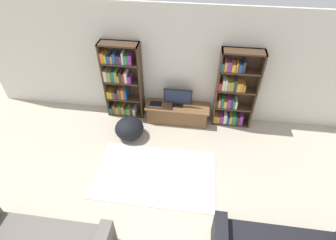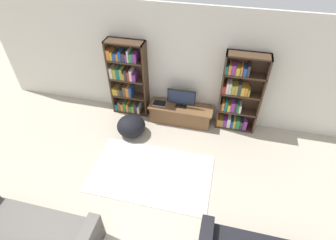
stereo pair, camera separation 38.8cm
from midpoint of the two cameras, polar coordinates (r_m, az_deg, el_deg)
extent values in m
cube|color=silver|center=(5.79, -0.84, 11.79)|extent=(8.80, 0.06, 2.60)
cube|color=#422D1E|center=(6.21, -15.25, 8.31)|extent=(0.04, 0.30, 1.83)
cube|color=#422D1E|center=(5.95, -7.77, 7.95)|extent=(0.04, 0.30, 1.83)
cube|color=#422D1E|center=(6.17, -11.23, 8.81)|extent=(0.86, 0.04, 1.83)
cube|color=#422D1E|center=(5.65, -12.83, 15.82)|extent=(0.86, 0.30, 0.04)
cube|color=#422D1E|center=(6.58, -10.56, 1.58)|extent=(0.83, 0.30, 0.04)
cube|color=#196B75|center=(6.63, -13.68, 2.41)|extent=(0.07, 0.24, 0.16)
cube|color=brown|center=(6.58, -13.06, 2.62)|extent=(0.08, 0.24, 0.24)
cube|color=orange|center=(6.57, -12.45, 2.42)|extent=(0.06, 0.24, 0.19)
cube|color=#2D7F47|center=(6.53, -11.91, 2.53)|extent=(0.06, 0.24, 0.24)
cube|color=orange|center=(6.52, -11.32, 2.41)|extent=(0.06, 0.24, 0.22)
cube|color=#2D7F47|center=(6.51, -10.66, 2.19)|extent=(0.07, 0.24, 0.17)
cube|color=#9E9333|center=(6.48, -10.08, 2.21)|extent=(0.06, 0.24, 0.19)
cube|color=#333338|center=(6.45, -9.54, 2.38)|extent=(0.07, 0.24, 0.25)
cube|color=silver|center=(6.45, -8.92, 2.11)|extent=(0.06, 0.24, 0.19)
cube|color=#422D1E|center=(6.31, -11.06, 4.80)|extent=(0.83, 0.30, 0.04)
cube|color=gold|center=(6.36, -14.38, 5.71)|extent=(0.06, 0.24, 0.18)
cube|color=gold|center=(6.34, -13.83, 5.64)|extent=(0.05, 0.24, 0.17)
cube|color=brown|center=(6.32, -13.32, 5.65)|extent=(0.06, 0.24, 0.18)
cube|color=#333338|center=(6.29, -12.72, 5.59)|extent=(0.07, 0.24, 0.17)
cube|color=brown|center=(6.25, -12.12, 5.87)|extent=(0.07, 0.24, 0.26)
cube|color=orange|center=(6.22, -11.45, 5.80)|extent=(0.07, 0.24, 0.25)
cube|color=#234C99|center=(6.20, -10.84, 5.78)|extent=(0.05, 0.24, 0.26)
cube|color=#422D1E|center=(6.06, -11.61, 8.30)|extent=(0.83, 0.30, 0.04)
cube|color=silver|center=(6.10, -15.10, 9.51)|extent=(0.07, 0.24, 0.26)
cube|color=#9E9333|center=(6.07, -14.35, 9.43)|extent=(0.08, 0.24, 0.24)
cube|color=#196B75|center=(6.04, -13.62, 9.45)|extent=(0.07, 0.24, 0.25)
cube|color=#9E9333|center=(6.01, -12.95, 9.45)|extent=(0.06, 0.24, 0.26)
cube|color=#9E9333|center=(6.02, -12.39, 9.05)|extent=(0.04, 0.24, 0.16)
cube|color=#333338|center=(5.98, -11.96, 9.37)|extent=(0.05, 0.24, 0.25)
cube|color=#B72D28|center=(5.97, -11.40, 9.22)|extent=(0.05, 0.24, 0.22)
cube|color=silver|center=(5.94, -10.86, 9.34)|extent=(0.06, 0.24, 0.25)
cube|color=#7F338C|center=(5.94, -10.13, 8.96)|extent=(0.08, 0.24, 0.17)
cube|color=#422D1E|center=(5.83, -12.21, 12.08)|extent=(0.83, 0.30, 0.04)
cube|color=orange|center=(5.89, -15.81, 13.18)|extent=(0.08, 0.24, 0.23)
cube|color=gold|center=(5.87, -15.15, 13.01)|extent=(0.05, 0.24, 0.19)
cube|color=#234C99|center=(5.85, -14.50, 12.93)|extent=(0.07, 0.24, 0.17)
cube|color=orange|center=(5.83, -13.89, 12.90)|extent=(0.04, 0.24, 0.16)
cube|color=#234C99|center=(5.79, -13.38, 13.15)|extent=(0.06, 0.24, 0.22)
cube|color=#333338|center=(5.78, -12.63, 12.98)|extent=(0.07, 0.24, 0.19)
cube|color=#7F338C|center=(5.76, -12.01, 12.92)|extent=(0.04, 0.24, 0.18)
cube|color=silver|center=(5.73, -11.64, 13.28)|extent=(0.04, 0.24, 0.26)
cube|color=#2D7F47|center=(5.72, -10.99, 13.01)|extent=(0.08, 0.24, 0.20)
cube|color=#7F338C|center=(5.69, -10.17, 13.04)|extent=(0.08, 0.24, 0.21)
cube|color=#422D1E|center=(5.77, 8.72, 6.70)|extent=(0.04, 0.30, 1.83)
cube|color=#422D1E|center=(5.86, 16.83, 5.87)|extent=(0.04, 0.30, 1.83)
cube|color=#422D1E|center=(5.91, 12.76, 7.01)|extent=(0.86, 0.04, 1.83)
cube|color=#422D1E|center=(5.36, 14.24, 14.20)|extent=(0.86, 0.30, 0.04)
cube|color=#422D1E|center=(6.34, 11.63, -0.39)|extent=(0.83, 0.30, 0.04)
cube|color=orange|center=(6.23, 8.46, 0.60)|extent=(0.06, 0.24, 0.19)
cube|color=#9E9333|center=(6.24, 9.07, 0.51)|extent=(0.06, 0.24, 0.18)
cube|color=#7F338C|center=(6.23, 9.79, 0.54)|extent=(0.08, 0.24, 0.21)
cube|color=silver|center=(6.23, 10.58, 0.61)|extent=(0.07, 0.24, 0.24)
cube|color=#234C99|center=(6.25, 11.18, 0.35)|extent=(0.06, 0.24, 0.19)
cube|color=gold|center=(6.25, 11.74, 0.42)|extent=(0.05, 0.24, 0.22)
cube|color=#2D7F47|center=(6.25, 12.42, 0.42)|extent=(0.08, 0.24, 0.24)
cube|color=#333338|center=(6.27, 13.10, 0.26)|extent=(0.07, 0.24, 0.21)
cube|color=#7F338C|center=(6.26, 13.86, 0.33)|extent=(0.08, 0.24, 0.25)
cube|color=#422D1E|center=(6.06, 12.20, 2.88)|extent=(0.83, 0.30, 0.04)
cube|color=#333338|center=(5.95, 8.79, 3.94)|extent=(0.04, 0.24, 0.18)
cube|color=orange|center=(5.95, 9.32, 4.00)|extent=(0.05, 0.24, 0.21)
cube|color=#196B75|center=(5.94, 9.91, 4.11)|extent=(0.05, 0.24, 0.25)
cube|color=gold|center=(5.96, 10.52, 3.77)|extent=(0.06, 0.24, 0.18)
cube|color=#7F338C|center=(5.95, 11.29, 3.93)|extent=(0.08, 0.24, 0.24)
cube|color=#333338|center=(5.95, 11.94, 3.93)|extent=(0.04, 0.24, 0.25)
cube|color=#2D7F47|center=(5.97, 12.36, 3.72)|extent=(0.04, 0.24, 0.21)
cube|color=silver|center=(5.98, 12.80, 3.62)|extent=(0.04, 0.24, 0.19)
cube|color=#422D1E|center=(5.79, 12.83, 6.44)|extent=(0.83, 0.30, 0.04)
cube|color=#B72D28|center=(5.70, 9.37, 7.57)|extent=(0.07, 0.24, 0.17)
cube|color=silver|center=(5.68, 10.09, 7.83)|extent=(0.05, 0.24, 0.25)
cube|color=silver|center=(5.68, 10.63, 7.79)|extent=(0.04, 0.24, 0.25)
cube|color=#9E9333|center=(5.70, 11.24, 7.57)|extent=(0.07, 0.24, 0.21)
cube|color=#9E9333|center=(5.70, 11.90, 7.55)|extent=(0.05, 0.24, 0.22)
cube|color=#333338|center=(5.70, 12.53, 7.64)|extent=(0.06, 0.24, 0.26)
cube|color=gold|center=(5.72, 13.20, 7.32)|extent=(0.07, 0.24, 0.20)
cube|color=orange|center=(5.73, 13.88, 7.25)|extent=(0.06, 0.24, 0.20)
cube|color=#9E9333|center=(5.75, 14.41, 7.03)|extent=(0.04, 0.24, 0.16)
cube|color=#422D1E|center=(5.56, 13.53, 10.33)|extent=(0.83, 0.30, 0.04)
cube|color=#196B75|center=(5.46, 9.79, 11.62)|extent=(0.05, 0.24, 0.18)
cube|color=orange|center=(5.46, 10.45, 11.68)|extent=(0.05, 0.24, 0.20)
cube|color=#7F338C|center=(5.46, 11.22, 11.64)|extent=(0.08, 0.24, 0.21)
cube|color=gold|center=(5.48, 12.10, 11.35)|extent=(0.08, 0.24, 0.17)
cube|color=orange|center=(5.48, 12.82, 11.42)|extent=(0.04, 0.24, 0.20)
cube|color=#234C99|center=(5.49, 13.46, 11.23)|extent=(0.07, 0.24, 0.17)
cube|color=#333338|center=(5.49, 14.20, 11.38)|extent=(0.05, 0.24, 0.22)
cube|color=brown|center=(6.15, 0.21, 1.31)|extent=(1.38, 0.45, 0.39)
cube|color=brown|center=(6.02, 0.22, 2.88)|extent=(1.47, 0.47, 0.04)
cube|color=black|center=(6.02, 0.25, 3.25)|extent=(0.24, 0.16, 0.03)
cylinder|color=black|center=(5.99, 0.25, 3.56)|extent=(0.04, 0.04, 0.05)
cube|color=black|center=(5.87, 0.25, 5.14)|extent=(0.64, 0.04, 0.36)
cube|color=#19233D|center=(5.86, 0.23, 5.03)|extent=(0.59, 0.00, 0.32)
cube|color=#B7B7BC|center=(6.07, -4.50, 3.41)|extent=(0.30, 0.21, 0.02)
cube|color=black|center=(6.06, -4.51, 3.51)|extent=(0.29, 0.20, 0.00)
cube|color=beige|center=(5.18, -4.99, -11.79)|extent=(2.31, 1.41, 0.02)
ellipsoid|color=black|center=(5.83, -10.31, -1.86)|extent=(0.63, 0.63, 0.44)
camera|label=1|loc=(0.19, -92.14, -1.84)|focal=28.00mm
camera|label=2|loc=(0.19, 87.86, 1.84)|focal=28.00mm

